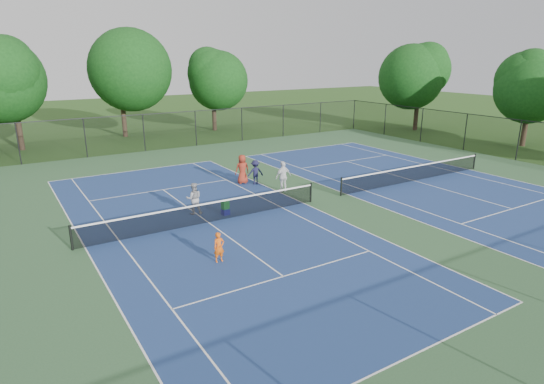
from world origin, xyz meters
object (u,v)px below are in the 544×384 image
tree_side_e (420,73)px  tree_back_a (11,75)px  child_player (219,247)px  ball_hopper (225,205)px  bystander_c (242,169)px  bystander_a (283,177)px  tree_side_f (532,84)px  tree_back_c (213,76)px  bystander_b (255,172)px  instructor (194,199)px  ball_crate (225,212)px  tree_back_b (119,66)px

tree_side_e → tree_back_a: bearing=164.5°
child_player → ball_hopper: (2.56, 4.65, -0.06)m
bystander_c → bystander_a: bearing=119.8°
tree_side_e → tree_side_f: 11.06m
tree_back_c → bystander_b: (-6.81, -20.40, -4.73)m
bystander_b → ball_hopper: size_ratio=3.45×
instructor → bystander_b: bearing=-132.2°
bystander_b → ball_crate: (-4.02, -4.03, -0.59)m
instructor → child_player: bearing=94.0°
tree_side_e → child_player: bearing=-150.1°
tree_side_f → bystander_a: 25.62m
instructor → ball_hopper: bearing=160.1°
tree_back_a → tree_back_c: tree_back_a is taller
child_player → tree_side_e: bearing=31.1°
bystander_b → tree_back_b: bearing=-70.5°
tree_back_c → bystander_c: tree_back_c is taller
child_player → bystander_c: size_ratio=0.66×
tree_back_c → bystander_c: size_ratio=4.70×
tree_back_b → bystander_a: size_ratio=5.59×
tree_back_c → bystander_b: bearing=-108.5°
bystander_a → bystander_b: (-0.57, 2.20, -0.15)m
bystander_a → ball_hopper: size_ratio=4.13×
child_player → tree_side_f: bearing=13.5°
tree_back_c → bystander_c: 21.63m
bystander_c → ball_hopper: bearing=60.9°
tree_back_b → instructor: 25.36m
tree_back_b → child_player: (-4.39, -30.08, -6.00)m
bystander_a → bystander_b: 2.28m
tree_side_e → bystander_c: size_ratio=4.97×
tree_back_a → tree_side_e: 37.36m
tree_side_f → bystander_c: size_ratio=4.54×
tree_back_a → tree_side_e: size_ratio=1.03×
tree_back_a → tree_side_e: bearing=-15.5°
child_player → bystander_b: bearing=54.0°
tree_back_a → child_player: bearing=-80.7°
tree_side_e → instructor: bearing=-157.4°
bystander_c → ball_crate: bearing=60.9°
bystander_a → bystander_b: size_ratio=1.20×
tree_back_c → ball_crate: (-10.83, -24.44, -5.32)m
bystander_b → ball_crate: size_ratio=4.33×
bystander_b → bystander_c: (-0.57, 0.60, 0.14)m
tree_side_f → bystander_a: (-25.24, -0.60, -4.35)m
ball_crate → ball_hopper: ball_hopper is taller
tree_back_b → bystander_a: 24.44m
ball_crate → bystander_b: bearing=45.1°
child_player → bystander_a: (7.15, 6.48, 0.31)m
bystander_c → ball_crate: size_ratio=5.16×
tree_back_b → child_player: tree_back_b is taller
tree_back_c → child_player: bearing=-114.7°
tree_back_c → tree_side_e: 21.10m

